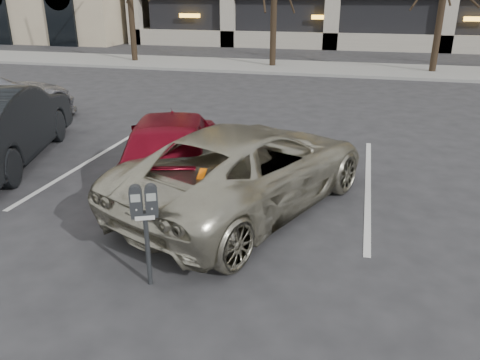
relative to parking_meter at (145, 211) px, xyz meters
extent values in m
plane|color=#28282B|center=(1.11, 1.55, -0.96)|extent=(140.00, 140.00, 0.00)
cube|color=gray|center=(1.11, 17.55, -0.90)|extent=(80.00, 4.00, 0.12)
cube|color=silver|center=(-3.09, 3.85, -0.95)|extent=(0.10, 5.20, 0.00)
cube|color=silver|center=(-0.29, 3.85, -0.95)|extent=(0.10, 5.20, 0.00)
cube|color=silver|center=(2.51, 3.85, -0.95)|extent=(0.10, 5.20, 0.00)
cylinder|color=black|center=(-8.89, 17.55, 1.03)|extent=(0.28, 0.28, 3.97)
cylinder|color=black|center=(-1.89, 17.55, 0.81)|extent=(0.28, 0.28, 3.53)
cylinder|color=black|center=(5.11, 17.55, 0.96)|extent=(0.28, 0.28, 3.83)
cylinder|color=black|center=(0.00, 0.00, -0.51)|extent=(0.06, 0.06, 0.90)
cube|color=black|center=(0.00, 0.00, -0.04)|extent=(0.31, 0.22, 0.06)
cube|color=silver|center=(0.02, -0.05, -0.06)|extent=(0.20, 0.10, 0.05)
cube|color=gray|center=(-0.05, -0.09, 0.19)|extent=(0.10, 0.05, 0.09)
cube|color=gray|center=(0.10, -0.02, 0.19)|extent=(0.10, 0.05, 0.09)
imported|color=#BBB79F|center=(0.60, 2.47, -0.29)|extent=(3.90, 5.30, 1.34)
cube|color=#FC6405|center=(0.25, 1.62, 0.38)|extent=(0.10, 0.20, 0.01)
imported|color=maroon|center=(-0.97, 3.16, -0.27)|extent=(2.64, 4.32, 1.37)
camera|label=1|loc=(2.23, -4.31, 2.27)|focal=35.00mm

